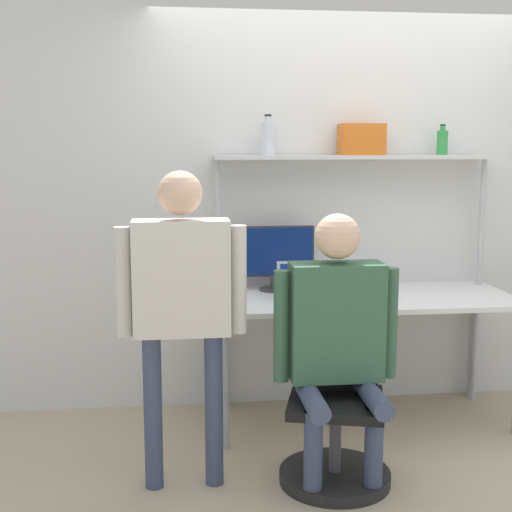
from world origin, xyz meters
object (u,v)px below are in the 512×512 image
Objects in this scene: cell_phone at (344,301)px; person_seated at (337,329)px; monitor at (275,256)px; person_standing at (182,290)px; laptop at (304,291)px; office_chair at (336,428)px; bottle_green at (442,142)px; storage_box at (361,139)px; bottle_clear at (268,138)px.

person_seated is (-0.19, -0.66, 0.01)m from cell_phone.
monitor is 0.32× the size of person_standing.
laptop is 0.85m from office_chair.
office_chair is at bearing -80.23° from monitor.
person_seated is 7.14× the size of bottle_green.
cell_phone is at bearing -115.48° from storage_box.
person_seated is at bearing -104.56° from office_chair.
person_seated is (0.04, -0.67, -0.05)m from laptop.
bottle_green reaches higher than cell_phone.
monitor is at bearing 58.77° from person_standing.
laptop is 1.13× the size of storage_box.
bottle_green is at bearing 22.28° from laptop.
person_standing is at bearing -138.66° from storage_box.
storage_box is (0.43, 0.39, 0.87)m from laptop.
laptop is 1.33m from bottle_green.
bottle_clear reaches higher than person_seated.
person_seated reaches higher than laptop.
person_standing is 5.99× the size of storage_box.
person_seated reaches higher than monitor.
cell_phone is at bearing -46.95° from monitor.
laptop is at bearing -72.26° from monitor.
monitor reaches higher than laptop.
bottle_green is 0.52m from storage_box.
cell_phone is 0.79× the size of bottle_green.
office_chair is 1.97m from bottle_green.
laptop is 1.55× the size of bottle_green.
person_standing is 6.36× the size of bottle_clear.
office_chair is 1.05m from person_standing.
monitor is 1.14m from person_standing.
cell_phone is at bearing 73.51° from office_chair.
storage_box reaches higher than bottle_green.
person_standing is (-0.71, -0.61, 0.15)m from laptop.
office_chair is at bearing -106.49° from cell_phone.
bottle_green is at bearing 49.43° from person_seated.
cell_phone is at bearing -45.54° from bottle_clear.
bottle_green is at bearing 0.00° from storage_box.
monitor is 2.63× the size of bottle_green.
bottle_green is (1.66, 1.00, 0.70)m from person_standing.
bottle_clear is 0.58m from storage_box.
cell_phone is 1.23m from bottle_green.
monitor is 0.56× the size of office_chair.
person_standing is at bearing -147.66° from cell_phone.
storage_box reaches higher than monitor.
office_chair is 0.53m from person_seated.
laptop is at bearing 177.01° from cell_phone.
monitor is 1.27m from bottle_green.
storage_box is at bearing 2.46° from monitor.
laptop is 1.19× the size of bottle_clear.
bottle_clear is at bearing -180.00° from storage_box.
person_standing is at bearing -139.26° from laptop.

